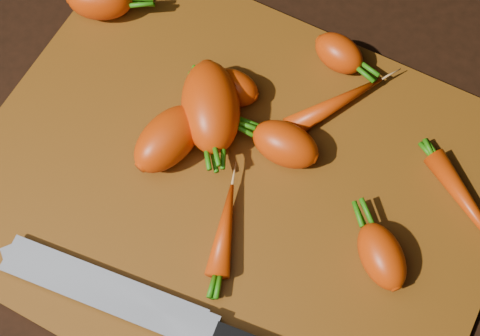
% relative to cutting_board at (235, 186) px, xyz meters
% --- Properties ---
extents(ground, '(2.00, 2.00, 0.01)m').
position_rel_cutting_board_xyz_m(ground, '(0.00, 0.00, -0.01)').
color(ground, black).
extents(cutting_board, '(0.50, 0.40, 0.01)m').
position_rel_cutting_board_xyz_m(cutting_board, '(0.00, 0.00, 0.00)').
color(cutting_board, brown).
rests_on(cutting_board, ground).
extents(carrot_1, '(0.05, 0.04, 0.04)m').
position_rel_cutting_board_xyz_m(carrot_1, '(-0.05, 0.08, 0.02)').
color(carrot_1, '#D83600').
rests_on(carrot_1, cutting_board).
extents(carrot_2, '(0.10, 0.11, 0.06)m').
position_rel_cutting_board_xyz_m(carrot_2, '(-0.05, 0.05, 0.03)').
color(carrot_2, '#D83600').
rests_on(carrot_2, cutting_board).
extents(carrot_3, '(0.06, 0.09, 0.05)m').
position_rel_cutting_board_xyz_m(carrot_3, '(-0.07, 0.00, 0.03)').
color(carrot_3, '#D83600').
rests_on(carrot_3, cutting_board).
extents(carrot_4, '(0.07, 0.04, 0.04)m').
position_rel_cutting_board_xyz_m(carrot_4, '(0.03, 0.05, 0.03)').
color(carrot_4, '#D83600').
rests_on(carrot_4, cutting_board).
extents(carrot_5, '(0.06, 0.05, 0.04)m').
position_rel_cutting_board_xyz_m(carrot_5, '(0.03, 0.17, 0.02)').
color(carrot_5, '#D83600').
rests_on(carrot_5, cutting_board).
extents(carrot_6, '(0.07, 0.07, 0.04)m').
position_rel_cutting_board_xyz_m(carrot_6, '(0.15, -0.01, 0.02)').
color(carrot_6, '#D83600').
rests_on(carrot_6, cutting_board).
extents(carrot_7, '(0.08, 0.11, 0.02)m').
position_rel_cutting_board_xyz_m(carrot_7, '(0.05, 0.12, 0.02)').
color(carrot_7, '#D83600').
rests_on(carrot_7, cutting_board).
extents(carrot_8, '(0.12, 0.09, 0.02)m').
position_rel_cutting_board_xyz_m(carrot_8, '(0.21, 0.08, 0.02)').
color(carrot_8, '#D83600').
rests_on(carrot_8, cutting_board).
extents(carrot_9, '(0.05, 0.09, 0.02)m').
position_rel_cutting_board_xyz_m(carrot_9, '(0.01, -0.05, 0.02)').
color(carrot_9, '#D83600').
rests_on(carrot_9, cutting_board).
extents(knife, '(0.31, 0.06, 0.02)m').
position_rel_cutting_board_xyz_m(knife, '(-0.04, -0.15, 0.01)').
color(knife, gray).
rests_on(knife, cutting_board).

